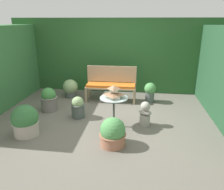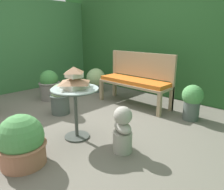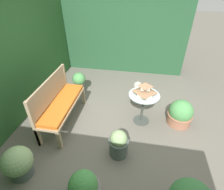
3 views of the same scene
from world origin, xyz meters
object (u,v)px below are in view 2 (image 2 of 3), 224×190
Objects in this scene: pagoda_birdhouse at (74,79)px; potted_plant_path_edge at (192,100)px; patio_table at (75,100)px; garden_bust at (123,130)px; potted_plant_table_far at (22,142)px; potted_plant_hedge_corner at (50,85)px; garden_bench at (134,83)px; potted_plant_patio_mid at (96,80)px; potted_plant_bench_right at (60,99)px.

potted_plant_path_edge is at bearing 63.00° from pagoda_birdhouse.
patio_table is 1.21× the size of garden_bust.
potted_plant_hedge_corner is (-1.80, 1.41, 0.04)m from potted_plant_table_far.
garden_bench is at bearing 100.20° from patio_table.
garden_bench is at bearing 150.43° from garden_bust.
garden_bust is at bearing -36.18° from potted_plant_patio_mid.
garden_bench is 2.12× the size of patio_table.
pagoda_birdhouse is 1.09m from potted_plant_bench_right.
pagoda_birdhouse is at bearing -21.46° from potted_plant_bench_right.
garden_bust is at bearing -56.32° from garden_bench.
pagoda_birdhouse reaches higher than potted_plant_patio_mid.
potted_plant_table_far is at bearing -57.39° from potted_plant_patio_mid.
patio_table is at bearing -117.00° from potted_plant_path_edge.
patio_table reaches higher than potted_plant_patio_mid.
potted_plant_bench_right is (-0.96, 1.10, 0.01)m from potted_plant_table_far.
garden_bench is 2.57× the size of garden_bust.
potted_plant_path_edge is at bearing 36.21° from potted_plant_bench_right.
garden_bust is 1.46m from potted_plant_path_edge.
garden_bench is 2.74× the size of potted_plant_bench_right.
potted_plant_patio_mid is at bearing 131.15° from pagoda_birdhouse.
garden_bench is 2.33m from potted_plant_table_far.
garden_bust is (0.66, 0.14, -0.25)m from patio_table.
potted_plant_path_edge is at bearing 72.51° from potted_plant_table_far.
garden_bust is at bearing 56.59° from potted_plant_table_far.
patio_table is (0.28, -1.55, 0.10)m from garden_bench.
garden_bench is at bearing 100.20° from pagoda_birdhouse.
patio_table reaches higher than potted_plant_bench_right.
patio_table is 1.22× the size of potted_plant_table_far.
patio_table is 1.86m from potted_plant_hedge_corner.
potted_plant_table_far is (1.58, -2.47, -0.02)m from potted_plant_patio_mid.
pagoda_birdhouse is 0.67× the size of potted_plant_patio_mid.
potted_plant_patio_mid reaches higher than potted_plant_bench_right.
garden_bust is at bearing 11.98° from patio_table.
patio_table is at bearing -21.06° from potted_plant_hedge_corner.
potted_plant_patio_mid is (-1.51, 1.73, -0.25)m from patio_table.
patio_table is 0.72m from garden_bust.
potted_plant_bench_right is at bearing -116.90° from garden_bench.
potted_plant_table_far reaches higher than garden_bench.
garden_bench is at bearing -177.66° from potted_plant_path_edge.
potted_plant_hedge_corner reaches higher than potted_plant_bench_right.
pagoda_birdhouse is at bearing 95.65° from potted_plant_table_far.
potted_plant_path_edge is at bearing -3.28° from potted_plant_patio_mid.
patio_table reaches higher than potted_plant_table_far.
potted_plant_table_far is (0.07, -0.75, -0.27)m from patio_table.
potted_plant_bench_right is at bearing -143.79° from potted_plant_path_edge.
patio_table is 1.24× the size of potted_plant_patio_mid.
garden_bench is 2.51× the size of potted_plant_path_edge.
pagoda_birdhouse reaches higher than garden_bench.
potted_plant_patio_mid is at bearing 131.15° from patio_table.
patio_table is 0.99m from potted_plant_bench_right.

